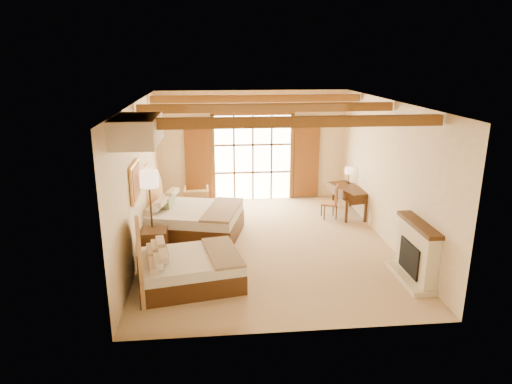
{
  "coord_description": "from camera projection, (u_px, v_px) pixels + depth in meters",
  "views": [
    {
      "loc": [
        -1.18,
        -9.6,
        4.1
      ],
      "look_at": [
        -0.22,
        0.2,
        1.18
      ],
      "focal_mm": 32.0,
      "sensor_mm": 36.0,
      "label": 1
    }
  ],
  "objects": [
    {
      "name": "desk",
      "position": [
        349.0,
        200.0,
        12.29
      ],
      "size": [
        0.93,
        1.5,
        0.75
      ],
      "rotation": [
        0.0,
        0.0,
        0.25
      ],
      "color": "#402110",
      "rests_on": "floor"
    },
    {
      "name": "armchair",
      "position": [
        196.0,
        198.0,
        12.71
      ],
      "size": [
        0.69,
        0.71,
        0.63
      ],
      "primitive_type": "imported",
      "rotation": [
        0.0,
        0.0,
        -3.13
      ],
      "color": "tan",
      "rests_on": "floor"
    },
    {
      "name": "painting",
      "position": [
        135.0,
        181.0,
        8.97
      ],
      "size": [
        0.06,
        0.95,
        0.75
      ],
      "color": "#C48C46",
      "rests_on": "wall_left"
    },
    {
      "name": "wall_right",
      "position": [
        388.0,
        173.0,
        10.24
      ],
      "size": [
        0.0,
        7.0,
        7.0
      ],
      "primitive_type": "plane",
      "rotation": [
        1.57,
        0.0,
        -1.57
      ],
      "color": "beige",
      "rests_on": "ground"
    },
    {
      "name": "french_doors",
      "position": [
        253.0,
        158.0,
        13.36
      ],
      "size": [
        3.95,
        0.08,
        2.6
      ],
      "color": "white",
      "rests_on": "ground"
    },
    {
      "name": "bed_near",
      "position": [
        182.0,
        266.0,
        8.46
      ],
      "size": [
        2.11,
        1.73,
        1.23
      ],
      "rotation": [
        0.0,
        0.0,
        0.18
      ],
      "color": "#402110",
      "rests_on": "floor"
    },
    {
      "name": "wall_back",
      "position": [
        253.0,
        146.0,
        13.32
      ],
      "size": [
        5.5,
        0.0,
        5.5
      ],
      "primitive_type": "plane",
      "rotation": [
        1.57,
        0.0,
        0.0
      ],
      "color": "beige",
      "rests_on": "ground"
    },
    {
      "name": "desk_lamp",
      "position": [
        349.0,
        171.0,
        12.54
      ],
      "size": [
        0.22,
        0.22,
        0.43
      ],
      "color": "#3A2A18",
      "rests_on": "desk"
    },
    {
      "name": "nightstand",
      "position": [
        155.0,
        244.0,
        9.63
      ],
      "size": [
        0.53,
        0.53,
        0.63
      ],
      "primitive_type": "cube",
      "rotation": [
        0.0,
        0.0,
        0.01
      ],
      "color": "#402110",
      "rests_on": "floor"
    },
    {
      "name": "bed_far",
      "position": [
        184.0,
        218.0,
        10.79
      ],
      "size": [
        2.64,
        2.2,
        1.48
      ],
      "rotation": [
        0.0,
        0.0,
        -0.25
      ],
      "color": "#402110",
      "rests_on": "floor"
    },
    {
      "name": "wall_left",
      "position": [
        139.0,
        179.0,
        9.72
      ],
      "size": [
        0.0,
        7.0,
        7.0
      ],
      "primitive_type": "plane",
      "rotation": [
        1.57,
        0.0,
        1.57
      ],
      "color": "beige",
      "rests_on": "ground"
    },
    {
      "name": "floor_lamp",
      "position": [
        149.0,
        184.0,
        9.43
      ],
      "size": [
        0.39,
        0.39,
        1.85
      ],
      "color": "#3A2A18",
      "rests_on": "floor"
    },
    {
      "name": "ceiling",
      "position": [
        268.0,
        102.0,
        9.52
      ],
      "size": [
        7.0,
        7.0,
        0.0
      ],
      "primitive_type": "plane",
      "rotation": [
        3.14,
        0.0,
        0.0
      ],
      "color": "#AD7936",
      "rests_on": "ground"
    },
    {
      "name": "canopy_valance",
      "position": [
        137.0,
        130.0,
        7.46
      ],
      "size": [
        0.7,
        1.4,
        0.45
      ],
      "primitive_type": "cube",
      "color": "beige",
      "rests_on": "ceiling"
    },
    {
      "name": "desk_chair",
      "position": [
        330.0,
        208.0,
        12.03
      ],
      "size": [
        0.53,
        0.51,
        0.91
      ],
      "rotation": [
        0.0,
        0.0,
        -0.36
      ],
      "color": "#A67047",
      "rests_on": "floor"
    },
    {
      "name": "floor",
      "position": [
        267.0,
        244.0,
        10.43
      ],
      "size": [
        7.0,
        7.0,
        0.0
      ],
      "primitive_type": "plane",
      "color": "tan",
      "rests_on": "ground"
    },
    {
      "name": "ceiling_beams",
      "position": [
        268.0,
        108.0,
        9.56
      ],
      "size": [
        5.39,
        4.6,
        0.18
      ],
      "primitive_type": null,
      "color": "brown",
      "rests_on": "ceiling"
    },
    {
      "name": "ottoman",
      "position": [
        218.0,
        209.0,
        12.17
      ],
      "size": [
        0.59,
        0.59,
        0.41
      ],
      "primitive_type": "cube",
      "rotation": [
        0.0,
        0.0,
        0.06
      ],
      "color": "tan",
      "rests_on": "floor"
    },
    {
      "name": "fireplace",
      "position": [
        415.0,
        255.0,
        8.62
      ],
      "size": [
        0.46,
        1.4,
        1.16
      ],
      "color": "beige",
      "rests_on": "ground"
    }
  ]
}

